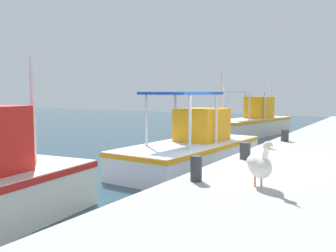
{
  "coord_description": "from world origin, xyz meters",
  "views": [
    {
      "loc": [
        -8.91,
        -3.46,
        2.41
      ],
      "look_at": [
        1.6,
        2.82,
        1.3
      ],
      "focal_mm": 40.42,
      "sensor_mm": 36.0,
      "label": 1
    }
  ],
  "objects": [
    {
      "name": "fishing_boat_third",
      "position": [
        1.58,
        1.92,
        0.64
      ],
      "size": [
        5.89,
        2.53,
        3.13
      ],
      "color": "white",
      "rests_on": "ground"
    },
    {
      "name": "fishing_boat_fourth",
      "position": [
        11.36,
        3.17,
        0.71
      ],
      "size": [
        6.4,
        2.86,
        2.86
      ],
      "color": "silver",
      "rests_on": "ground"
    },
    {
      "name": "pelican",
      "position": [
        -2.71,
        -1.56,
        1.2
      ],
      "size": [
        0.84,
        0.8,
        0.82
      ],
      "color": "tan",
      "rests_on": "quay_pier"
    },
    {
      "name": "mooring_bollard_second",
      "position": [
        -2.88,
        -0.45,
        1.03
      ],
      "size": [
        0.21,
        0.21,
        0.46
      ],
      "primitive_type": "cylinder",
      "color": "#333338",
      "rests_on": "quay_pier"
    },
    {
      "name": "mooring_bollard_third",
      "position": [
        -0.27,
        -0.45,
        1.0
      ],
      "size": [
        0.26,
        0.26,
        0.4
      ],
      "primitive_type": "cylinder",
      "color": "#333338",
      "rests_on": "quay_pier"
    },
    {
      "name": "mooring_bollard_fourth",
      "position": [
        3.57,
        -0.45,
        0.99
      ],
      "size": [
        0.25,
        0.25,
        0.38
      ],
      "primitive_type": "cylinder",
      "color": "#333338",
      "rests_on": "quay_pier"
    }
  ]
}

